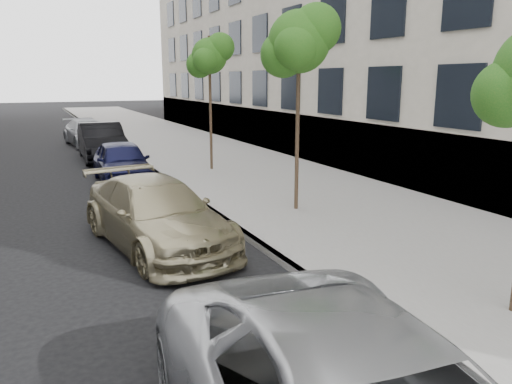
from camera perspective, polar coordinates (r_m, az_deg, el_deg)
sidewalk at (r=28.24m, az=-9.56°, el=5.75°), size 6.40×72.00×0.14m
curb at (r=27.59m, az=-15.85°, el=5.27°), size 0.15×72.00×0.14m
tree_mid at (r=12.75m, az=5.04°, el=16.75°), size 1.83×1.63×5.11m
tree_far at (r=18.66m, az=-5.27°, el=15.21°), size 1.65×1.45×4.94m
suv at (r=10.62m, az=-11.31°, el=-2.47°), size 2.70×5.13×1.42m
sedan_blue at (r=17.44m, az=-15.05°, el=3.31°), size 1.84×4.24×1.42m
sedan_black at (r=22.71m, az=-17.21°, el=5.51°), size 1.80×4.89×1.60m
sedan_rear at (r=28.01m, az=-18.73°, el=6.44°), size 2.35×4.83×1.35m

